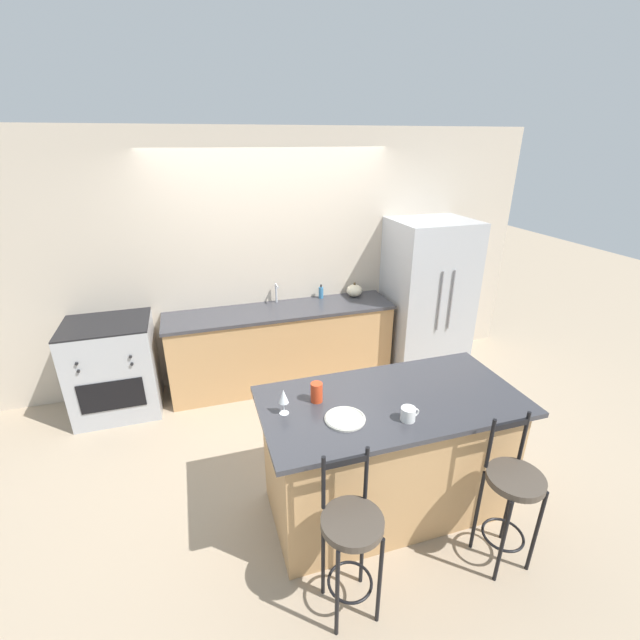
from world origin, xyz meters
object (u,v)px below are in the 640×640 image
Objects in this scene: bar_stool_far at (511,492)px; dinner_plate at (345,418)px; refrigerator at (426,296)px; bar_stool_near at (351,537)px; oven_range at (114,367)px; tumbler_cup at (317,392)px; soap_bottle at (321,292)px; coffee_mug at (408,414)px; wine_glass at (284,397)px; pumpkin_decoration at (354,290)px.

bar_stool_far is 4.06× the size of dinner_plate.
refrigerator is at bearing 48.99° from dinner_plate.
bar_stool_near is at bearing -179.69° from bar_stool_far.
oven_range is at bearing 179.17° from refrigerator.
refrigerator is at bearing 71.62° from bar_stool_far.
tumbler_cup is at bearing -136.54° from refrigerator.
refrigerator is 1.23m from soap_bottle.
oven_range is 2.45m from tumbler_cup.
coffee_mug is 0.77× the size of soap_bottle.
dinner_plate is at bearing 150.91° from bar_stool_far.
soap_bottle is at bearing 71.86° from tumbler_cup.
pumpkin_decoration is at bearing 57.96° from wine_glass.
coffee_mug is 2.45m from pumpkin_decoration.
refrigerator reaches higher than dinner_plate.
tumbler_cup is (0.03, 0.77, 0.45)m from bar_stool_near.
oven_range is at bearing 120.39° from bar_stool_near.
dinner_plate is (0.15, 0.52, 0.39)m from bar_stool_near.
pumpkin_decoration is (1.06, 2.01, -0.06)m from tumbler_cup.
bar_stool_far is 5.88× the size of pumpkin_decoration.
refrigerator is 14.18× the size of coffee_mug.
refrigerator is 6.81× the size of dinner_plate.
tumbler_cup is at bearing -49.55° from oven_range.
bar_stool_near reaches higher than dinner_plate.
refrigerator is at bearing -13.62° from soap_bottle.
pumpkin_decoration is at bearing 89.32° from bar_stool_far.
soap_bottle reaches higher than oven_range.
bar_stool_near is (-1.91, -2.54, -0.32)m from refrigerator.
soap_bottle is (0.57, 2.31, 0.00)m from dinner_plate.
oven_range is 2.67m from pumpkin_decoration.
refrigerator is 1.68× the size of bar_stool_far.
wine_glass reaches higher than soap_bottle.
bar_stool_near is 0.78m from coffee_mug.
tumbler_cup is (-0.11, 0.25, 0.06)m from dinner_plate.
bar_stool_near is 0.89m from tumbler_cup.
bar_stool_near is 5.98× the size of wine_glass.
tumbler_cup reaches higher than soap_bottle.
soap_bottle is (0.19, 2.43, -0.03)m from coffee_mug.
bar_stool_far is (-0.84, -2.54, -0.32)m from refrigerator.
oven_range is 2.29m from soap_bottle.
bar_stool_far is (2.58, -2.58, 0.08)m from oven_range.
coffee_mug is at bearing -22.21° from wine_glass.
bar_stool_far is 1.53m from wine_glass.
oven_range is 3.73× the size of dinner_plate.
bar_stool_near is 1.06m from bar_stool_far.
tumbler_cup is at bearing 113.74° from dinner_plate.
soap_bottle is (2.23, 0.24, 0.48)m from oven_range.
refrigerator reaches higher than coffee_mug.
oven_range is 5.40× the size of pumpkin_decoration.
soap_bottle is at bearing 171.88° from pumpkin_decoration.
refrigerator reaches higher than bar_stool_near.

